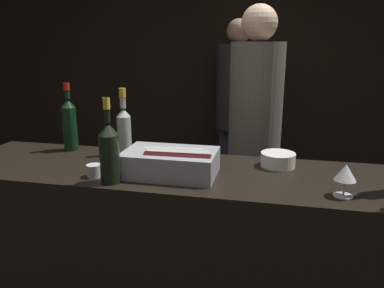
# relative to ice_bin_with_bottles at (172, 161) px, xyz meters

# --- Properties ---
(wall_back_chalkboard) EXTENTS (6.40, 0.06, 2.80)m
(wall_back_chalkboard) POSITION_rel_ice_bin_with_bottles_xyz_m (0.07, 2.28, 0.34)
(wall_back_chalkboard) COLOR black
(wall_back_chalkboard) RESTS_ON ground_plane
(bar_counter) EXTENTS (2.34, 0.58, 1.00)m
(bar_counter) POSITION_rel_ice_bin_with_bottles_xyz_m (0.07, 0.07, -0.56)
(bar_counter) COLOR black
(bar_counter) RESTS_ON ground_plane
(ice_bin_with_bottles) EXTENTS (0.41, 0.26, 0.12)m
(ice_bin_with_bottles) POSITION_rel_ice_bin_with_bottles_xyz_m (0.00, 0.00, 0.00)
(ice_bin_with_bottles) COLOR #9EA0A5
(ice_bin_with_bottles) RESTS_ON bar_counter
(bowl_white) EXTENTS (0.16, 0.16, 0.07)m
(bowl_white) POSITION_rel_ice_bin_with_bottles_xyz_m (0.46, 0.22, -0.03)
(bowl_white) COLOR silver
(bowl_white) RESTS_ON bar_counter
(wine_glass) EXTENTS (0.08, 0.08, 0.13)m
(wine_glass) POSITION_rel_ice_bin_with_bottles_xyz_m (0.71, -0.09, 0.03)
(wine_glass) COLOR silver
(wine_glass) RESTS_ON bar_counter
(candle_votive) EXTENTS (0.06, 0.06, 0.06)m
(candle_votive) POSITION_rel_ice_bin_with_bottles_xyz_m (-0.33, -0.10, -0.03)
(candle_votive) COLOR silver
(candle_votive) RESTS_ON bar_counter
(rose_wine_bottle) EXTENTS (0.07, 0.07, 0.35)m
(rose_wine_bottle) POSITION_rel_ice_bin_with_bottles_xyz_m (-0.33, 0.25, 0.08)
(rose_wine_bottle) COLOR #9EA899
(rose_wine_bottle) RESTS_ON bar_counter
(red_wine_bottle_burgundy) EXTENTS (0.08, 0.08, 0.37)m
(red_wine_bottle_burgundy) POSITION_rel_ice_bin_with_bottles_xyz_m (-0.65, 0.27, 0.09)
(red_wine_bottle_burgundy) COLOR black
(red_wine_bottle_burgundy) RESTS_ON bar_counter
(champagne_bottle) EXTENTS (0.08, 0.08, 0.36)m
(champagne_bottle) POSITION_rel_ice_bin_with_bottles_xyz_m (-0.23, -0.15, 0.08)
(champagne_bottle) COLOR black
(champagne_bottle) RESTS_ON bar_counter
(person_in_hoodie) EXTENTS (0.37, 0.37, 1.77)m
(person_in_hoodie) POSITION_rel_ice_bin_with_bottles_xyz_m (0.09, 1.84, -0.07)
(person_in_hoodie) COLOR black
(person_in_hoodie) RESTS_ON ground_plane
(person_blond_tee) EXTENTS (0.32, 0.32, 1.78)m
(person_blond_tee) POSITION_rel_ice_bin_with_bottles_xyz_m (0.32, 0.76, -0.05)
(person_blond_tee) COLOR black
(person_blond_tee) RESTS_ON ground_plane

